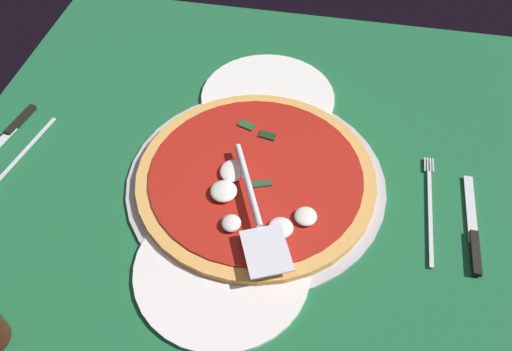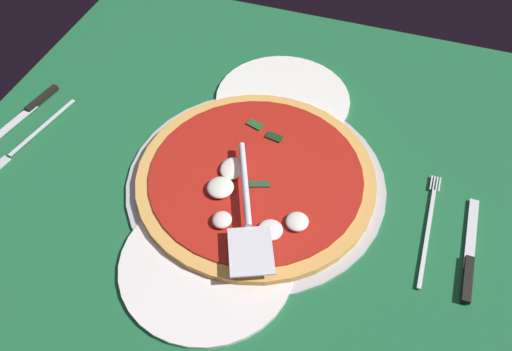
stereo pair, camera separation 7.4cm
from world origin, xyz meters
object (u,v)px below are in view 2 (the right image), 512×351
pizza_server (248,213)px  place_setting_near (31,124)px  dinner_plate_right (209,264)px  dinner_plate_left (284,99)px  pizza (256,177)px  place_setting_far (449,244)px

pizza_server → place_setting_near: bearing=-124.6°
dinner_plate_right → place_setting_near: 43.84cm
dinner_plate_left → dinner_plate_right: size_ratio=0.99×
pizza → pizza_server: (8.68, 1.74, 2.43)cm
dinner_plate_right → pizza_server: 9.02cm
dinner_plate_left → dinner_plate_right: (36.67, 0.12, 0.00)cm
dinner_plate_left → pizza_server: size_ratio=1.07×
dinner_plate_right → place_setting_near: size_ratio=1.17×
pizza → place_setting_near: 42.09cm
dinner_plate_left → pizza_server: (28.97, 3.19, 3.56)cm
dinner_plate_right → place_setting_far: place_setting_far is taller
dinner_plate_left → place_setting_far: (22.24, 32.01, -0.15)cm
pizza → pizza_server: 9.18cm
pizza_server → place_setting_far: pizza_server is taller
pizza_server → place_setting_far: (-6.73, 28.82, -3.71)cm
dinner_plate_left → pizza_server: 29.36cm
dinner_plate_right → place_setting_far: (-14.43, 31.89, -0.15)cm
dinner_plate_right → place_setting_far: bearing=114.3°
dinner_plate_right → place_setting_far: 35.00cm
pizza → place_setting_far: size_ratio=1.79×
dinner_plate_right → dinner_plate_left: bearing=-179.8°
dinner_plate_left → pizza: 20.37cm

